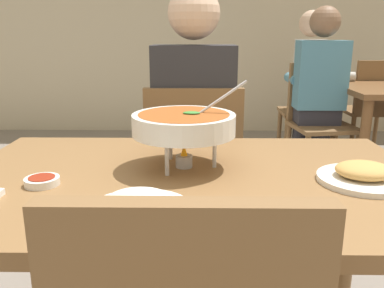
{
  "coord_description": "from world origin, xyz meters",
  "views": [
    {
      "loc": [
        0.02,
        -1.07,
        1.12
      ],
      "look_at": [
        0.0,
        0.15,
        0.78
      ],
      "focal_mm": 37.78,
      "sensor_mm": 36.0,
      "label": 1
    }
  ],
  "objects_px": {
    "patron_bg_right": "(318,84)",
    "appetizer_plate": "(363,175)",
    "sauce_dish": "(42,181)",
    "chair_bg_right": "(318,115)",
    "chair_diner_main": "(194,169)",
    "diner_main": "(194,118)",
    "chair_bg_left": "(317,104)",
    "patron_bg_left": "(313,78)",
    "curry_bowl": "(184,125)",
    "dining_table_main": "(191,210)",
    "rice_plate": "(139,207)",
    "chair_bg_corner": "(372,104)"
  },
  "relations": [
    {
      "from": "chair_diner_main",
      "to": "diner_main",
      "type": "bearing_deg",
      "value": 90.0
    },
    {
      "from": "dining_table_main",
      "to": "chair_diner_main",
      "type": "bearing_deg",
      "value": 90.0
    },
    {
      "from": "curry_bowl",
      "to": "sauce_dish",
      "type": "xyz_separation_m",
      "value": [
        -0.37,
        -0.15,
        -0.12
      ]
    },
    {
      "from": "sauce_dish",
      "to": "chair_diner_main",
      "type": "bearing_deg",
      "value": 63.58
    },
    {
      "from": "diner_main",
      "to": "chair_bg_right",
      "type": "xyz_separation_m",
      "value": [
        0.95,
        1.29,
        -0.24
      ]
    },
    {
      "from": "appetizer_plate",
      "to": "patron_bg_right",
      "type": "bearing_deg",
      "value": 77.11
    },
    {
      "from": "sauce_dish",
      "to": "patron_bg_left",
      "type": "bearing_deg",
      "value": 61.35
    },
    {
      "from": "sauce_dish",
      "to": "patron_bg_right",
      "type": "height_order",
      "value": "patron_bg_right"
    },
    {
      "from": "chair_bg_corner",
      "to": "patron_bg_right",
      "type": "relative_size",
      "value": 0.69
    },
    {
      "from": "chair_diner_main",
      "to": "diner_main",
      "type": "height_order",
      "value": "diner_main"
    },
    {
      "from": "diner_main",
      "to": "appetizer_plate",
      "type": "xyz_separation_m",
      "value": [
        0.46,
        -0.78,
        0.01
      ]
    },
    {
      "from": "chair_bg_right",
      "to": "patron_bg_right",
      "type": "distance_m",
      "value": 0.24
    },
    {
      "from": "appetizer_plate",
      "to": "chair_bg_right",
      "type": "distance_m",
      "value": 2.14
    },
    {
      "from": "dining_table_main",
      "to": "chair_diner_main",
      "type": "xyz_separation_m",
      "value": [
        -0.0,
        0.7,
        -0.12
      ]
    },
    {
      "from": "sauce_dish",
      "to": "patron_bg_right",
      "type": "distance_m",
      "value": 2.47
    },
    {
      "from": "chair_bg_left",
      "to": "patron_bg_left",
      "type": "bearing_deg",
      "value": -171.35
    },
    {
      "from": "dining_table_main",
      "to": "patron_bg_left",
      "type": "relative_size",
      "value": 1.01
    },
    {
      "from": "appetizer_plate",
      "to": "chair_bg_corner",
      "type": "distance_m",
      "value": 2.79
    },
    {
      "from": "rice_plate",
      "to": "chair_bg_left",
      "type": "xyz_separation_m",
      "value": [
        1.19,
        2.77,
        -0.24
      ]
    },
    {
      "from": "diner_main",
      "to": "chair_bg_right",
      "type": "height_order",
      "value": "diner_main"
    },
    {
      "from": "curry_bowl",
      "to": "patron_bg_left",
      "type": "xyz_separation_m",
      "value": [
        1.04,
        2.43,
        -0.12
      ]
    },
    {
      "from": "chair_diner_main",
      "to": "chair_bg_left",
      "type": "height_order",
      "value": "same"
    },
    {
      "from": "diner_main",
      "to": "chair_bg_right",
      "type": "distance_m",
      "value": 1.62
    },
    {
      "from": "diner_main",
      "to": "chair_bg_left",
      "type": "relative_size",
      "value": 1.46
    },
    {
      "from": "diner_main",
      "to": "curry_bowl",
      "type": "xyz_separation_m",
      "value": [
        -0.02,
        -0.66,
        0.12
      ]
    },
    {
      "from": "dining_table_main",
      "to": "chair_bg_left",
      "type": "bearing_deg",
      "value": 66.76
    },
    {
      "from": "chair_diner_main",
      "to": "patron_bg_right",
      "type": "distance_m",
      "value": 1.62
    },
    {
      "from": "rice_plate",
      "to": "patron_bg_right",
      "type": "distance_m",
      "value": 2.49
    },
    {
      "from": "chair_diner_main",
      "to": "rice_plate",
      "type": "height_order",
      "value": "chair_diner_main"
    },
    {
      "from": "dining_table_main",
      "to": "chair_bg_corner",
      "type": "distance_m",
      "value": 2.96
    },
    {
      "from": "rice_plate",
      "to": "chair_bg_right",
      "type": "xyz_separation_m",
      "value": [
        1.06,
        2.28,
        -0.24
      ]
    },
    {
      "from": "chair_diner_main",
      "to": "sauce_dish",
      "type": "xyz_separation_m",
      "value": [
        -0.39,
        -0.78,
        0.23
      ]
    },
    {
      "from": "dining_table_main",
      "to": "sauce_dish",
      "type": "relative_size",
      "value": 14.66
    },
    {
      "from": "dining_table_main",
      "to": "chair_bg_right",
      "type": "height_order",
      "value": "chair_bg_right"
    },
    {
      "from": "chair_bg_corner",
      "to": "chair_bg_left",
      "type": "bearing_deg",
      "value": 179.39
    },
    {
      "from": "appetizer_plate",
      "to": "patron_bg_right",
      "type": "height_order",
      "value": "patron_bg_right"
    },
    {
      "from": "appetizer_plate",
      "to": "chair_bg_corner",
      "type": "xyz_separation_m",
      "value": [
        1.11,
        2.55,
        -0.24
      ]
    },
    {
      "from": "chair_diner_main",
      "to": "appetizer_plate",
      "type": "relative_size",
      "value": 3.75
    },
    {
      "from": "dining_table_main",
      "to": "patron_bg_left",
      "type": "bearing_deg",
      "value": 67.8
    },
    {
      "from": "curry_bowl",
      "to": "rice_plate",
      "type": "height_order",
      "value": "curry_bowl"
    },
    {
      "from": "patron_bg_left",
      "to": "chair_diner_main",
      "type": "bearing_deg",
      "value": -119.59
    },
    {
      "from": "rice_plate",
      "to": "sauce_dish",
      "type": "distance_m",
      "value": 0.33
    },
    {
      "from": "appetizer_plate",
      "to": "sauce_dish",
      "type": "relative_size",
      "value": 2.67
    },
    {
      "from": "patron_bg_right",
      "to": "appetizer_plate",
      "type": "bearing_deg",
      "value": -102.89
    },
    {
      "from": "sauce_dish",
      "to": "chair_bg_right",
      "type": "height_order",
      "value": "chair_bg_right"
    },
    {
      "from": "sauce_dish",
      "to": "chair_bg_corner",
      "type": "bearing_deg",
      "value": 52.84
    },
    {
      "from": "diner_main",
      "to": "rice_plate",
      "type": "distance_m",
      "value": 1.0
    },
    {
      "from": "sauce_dish",
      "to": "patron_bg_right",
      "type": "xyz_separation_m",
      "value": [
        1.32,
        2.09,
        0.0
      ]
    },
    {
      "from": "patron_bg_left",
      "to": "dining_table_main",
      "type": "bearing_deg",
      "value": -112.2
    },
    {
      "from": "chair_bg_corner",
      "to": "patron_bg_left",
      "type": "xyz_separation_m",
      "value": [
        -0.55,
        -0.0,
        0.24
      ]
    }
  ]
}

